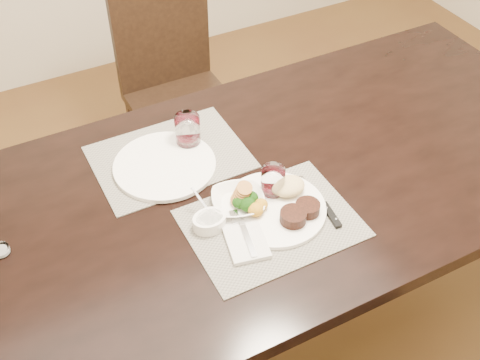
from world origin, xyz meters
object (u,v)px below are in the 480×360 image
dinner_plate (279,205)px  cracker_bowl (238,201)px  far_plate (165,165)px  steak_knife (326,209)px  chair_far (175,82)px  wine_glass_near (273,183)px

dinner_plate → cracker_bowl: bearing=167.2°
cracker_bowl → far_plate: size_ratio=0.58×
steak_knife → cracker_bowl: size_ratio=1.26×
chair_far → steak_knife: (0.00, -1.13, 0.26)m
steak_knife → wine_glass_near: bearing=135.5°
chair_far → dinner_plate: bearing=-96.0°
dinner_plate → steak_knife: (0.12, -0.06, -0.01)m
cracker_bowl → wine_glass_near: bearing=-1.0°
chair_far → steak_knife: size_ratio=3.95×
steak_knife → cracker_bowl: bearing=155.5°
wine_glass_near → chair_far: bearing=84.5°
dinner_plate → wine_glass_near: 0.07m
chair_far → dinner_plate: size_ratio=3.05×
chair_far → far_plate: size_ratio=2.90×
steak_knife → far_plate: bearing=138.3°
wine_glass_near → dinner_plate: bearing=-103.4°
dinner_plate → far_plate: 0.38m
cracker_bowl → wine_glass_near: wine_glass_near is taller
dinner_plate → wine_glass_near: size_ratio=3.11×
cracker_bowl → far_plate: (-0.12, 0.25, -0.01)m
chair_far → far_plate: chair_far is taller
chair_far → wine_glass_near: 1.05m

